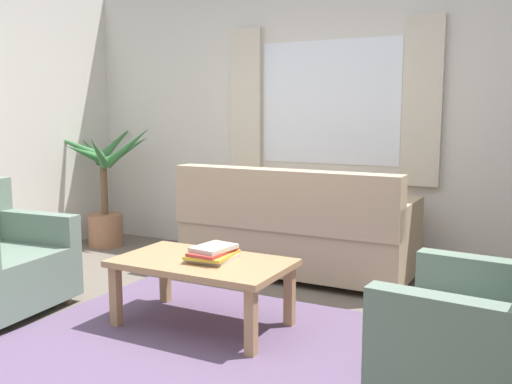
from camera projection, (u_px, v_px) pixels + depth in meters
name	position (u px, v px, depth m)	size (l,w,h in m)	color
ground_plane	(194.00, 344.00, 3.38)	(6.24, 6.24, 0.00)	#6B6056
wall_back	(331.00, 119.00, 5.18)	(5.32, 0.12, 2.60)	silver
window_with_curtains	(328.00, 103.00, 5.08)	(1.98, 0.07, 1.40)	white
area_rug	(194.00, 343.00, 3.38)	(2.20, 1.93, 0.01)	#604C6B
couch	(295.00, 233.00, 4.74)	(1.90, 0.82, 0.92)	tan
armchair_right	(497.00, 342.00, 2.53)	(0.89, 0.91, 0.88)	slate
coffee_table	(202.00, 269.00, 3.60)	(1.10, 0.64, 0.44)	#A87F56
book_stack_on_table	(213.00, 253.00, 3.59)	(0.28, 0.34, 0.09)	beige
potted_plant	(105.00, 190.00, 5.79)	(1.19, 1.12, 1.27)	#9E6B4C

